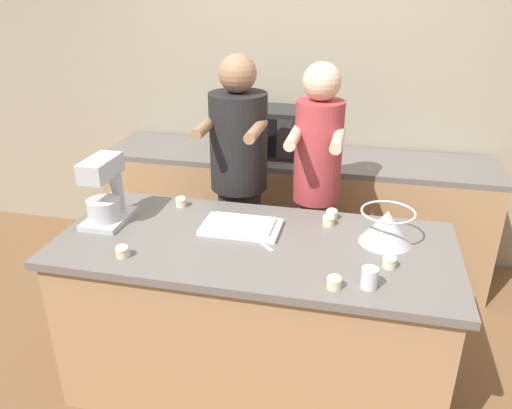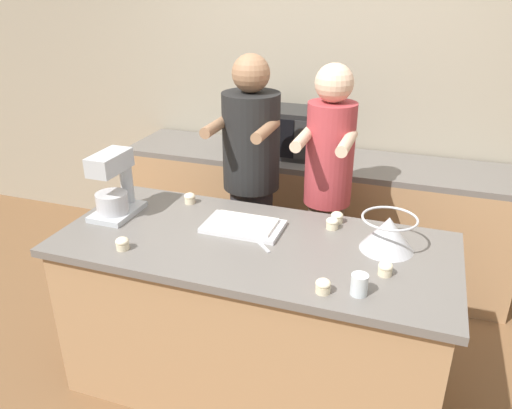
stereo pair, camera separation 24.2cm
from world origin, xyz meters
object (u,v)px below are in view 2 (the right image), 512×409
(person_right, at_px, (327,194))
(stand_mixer, at_px, (114,188))
(drinking_glass, at_px, (359,285))
(cupcake_0, at_px, (332,223))
(mixing_bowl, at_px, (388,232))
(person_left, at_px, (251,185))
(cupcake_1, at_px, (385,268))
(cupcake_5, at_px, (122,243))
(cupcake_4, at_px, (323,286))
(cupcake_3, at_px, (337,217))
(baking_tray, at_px, (243,225))
(knife, at_px, (257,241))
(cupcake_2, at_px, (190,198))
(microwave_oven, at_px, (282,131))

(person_right, bearing_deg, stand_mixer, -147.65)
(drinking_glass, height_order, cupcake_0, drinking_glass)
(mixing_bowl, bearing_deg, person_left, 147.75)
(cupcake_1, height_order, cupcake_5, same)
(stand_mixer, height_order, drinking_glass, stand_mixer)
(person_right, bearing_deg, cupcake_5, -128.88)
(cupcake_0, height_order, cupcake_4, same)
(person_left, xyz_separation_m, cupcake_3, (0.61, -0.36, 0.04))
(stand_mixer, distance_m, cupcake_1, 1.46)
(baking_tray, height_order, knife, baking_tray)
(drinking_glass, xyz_separation_m, cupcake_2, (-1.06, 0.60, -0.01))
(mixing_bowl, relative_size, drinking_glass, 2.88)
(mixing_bowl, xyz_separation_m, knife, (-0.61, -0.13, -0.09))
(drinking_glass, xyz_separation_m, cupcake_4, (-0.14, -0.04, -0.01))
(stand_mixer, relative_size, cupcake_3, 5.51)
(person_left, xyz_separation_m, drinking_glass, (0.82, -0.98, 0.05))
(baking_tray, xyz_separation_m, cupcake_4, (0.51, -0.43, 0.01))
(person_right, bearing_deg, baking_tray, -118.60)
(person_right, distance_m, microwave_oven, 0.79)
(drinking_glass, bearing_deg, microwave_oven, 116.74)
(mixing_bowl, bearing_deg, stand_mixer, -176.24)
(person_right, relative_size, baking_tray, 4.13)
(drinking_glass, height_order, cupcake_5, drinking_glass)
(mixing_bowl, height_order, knife, mixing_bowl)
(person_right, relative_size, drinking_glass, 18.21)
(cupcake_5, bearing_deg, person_right, 51.12)
(person_right, xyz_separation_m, microwave_oven, (-0.47, 0.62, 0.17))
(mixing_bowl, bearing_deg, cupcake_2, 171.09)
(drinking_glass, distance_m, cupcake_3, 0.66)
(mixing_bowl, xyz_separation_m, cupcake_0, (-0.29, 0.13, -0.06))
(cupcake_0, height_order, cupcake_5, same)
(cupcake_0, bearing_deg, person_right, 105.03)
(cupcake_4, bearing_deg, baking_tray, 139.92)
(cupcake_2, xyz_separation_m, cupcake_3, (0.85, 0.03, 0.00))
(drinking_glass, height_order, knife, drinking_glass)
(stand_mixer, xyz_separation_m, cupcake_2, (0.31, 0.27, -0.13))
(person_right, relative_size, cupcake_4, 25.72)
(cupcake_1, bearing_deg, person_left, 138.73)
(stand_mixer, bearing_deg, drinking_glass, -13.43)
(person_right, height_order, cupcake_3, person_right)
(stand_mixer, xyz_separation_m, cupcake_1, (1.45, -0.14, -0.13))
(microwave_oven, height_order, cupcake_4, microwave_oven)
(microwave_oven, distance_m, cupcake_1, 1.67)
(drinking_glass, bearing_deg, cupcake_1, 65.08)
(drinking_glass, height_order, cupcake_2, drinking_glass)
(person_left, bearing_deg, person_right, -0.19)
(baking_tray, distance_m, drinking_glass, 0.76)
(mixing_bowl, relative_size, cupcake_3, 4.07)
(person_right, height_order, cupcake_4, person_right)
(stand_mixer, relative_size, cupcake_4, 5.51)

